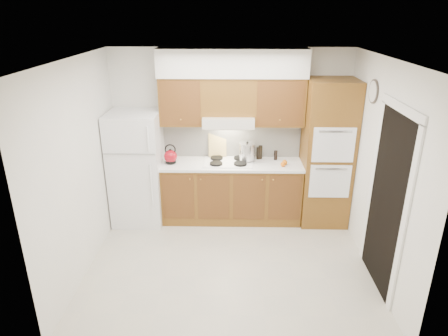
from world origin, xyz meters
name	(u,v)px	position (x,y,z in m)	size (l,w,h in m)	color
floor	(229,261)	(0.00, 0.00, 0.00)	(3.60, 3.60, 0.00)	#BAB4A3
ceiling	(230,59)	(0.00, 0.00, 2.60)	(3.60, 3.60, 0.00)	white
wall_back	(230,134)	(0.00, 1.50, 1.30)	(3.60, 0.02, 2.60)	white
wall_left	(81,169)	(-1.80, 0.00, 1.30)	(0.02, 3.00, 2.60)	white
wall_right	(380,171)	(1.80, 0.00, 1.30)	(0.02, 3.00, 2.60)	white
fridge	(137,168)	(-1.41, 1.14, 0.86)	(0.75, 0.72, 1.72)	white
base_cabinets	(231,192)	(0.02, 1.20, 0.45)	(2.11, 0.60, 0.90)	brown
countertop	(232,164)	(0.03, 1.19, 0.92)	(2.13, 0.62, 0.04)	white
backsplash	(232,139)	(0.02, 1.49, 1.22)	(2.11, 0.03, 0.56)	white
oven_cabinet	(327,154)	(1.44, 1.18, 1.10)	(0.70, 0.65, 2.20)	brown
upper_cab_left	(182,101)	(-0.71, 1.33, 1.85)	(0.63, 0.33, 0.70)	brown
upper_cab_right	(279,101)	(0.72, 1.33, 1.85)	(0.73, 0.33, 0.70)	brown
range_hood	(228,121)	(-0.02, 1.27, 1.57)	(0.75, 0.45, 0.15)	silver
upper_cab_over_hood	(229,96)	(-0.02, 1.33, 1.92)	(0.75, 0.33, 0.55)	brown
soffit	(232,63)	(0.03, 1.32, 2.40)	(2.13, 0.36, 0.40)	silver
cooktop	(228,162)	(-0.02, 1.21, 0.95)	(0.74, 0.50, 0.01)	white
doorway	(386,203)	(1.79, -0.35, 1.05)	(0.02, 0.90, 2.10)	black
wall_clock	(374,91)	(1.79, 0.55, 2.15)	(0.30, 0.30, 0.02)	#3F3833
kettle	(171,156)	(-0.89, 1.16, 1.05)	(0.20, 0.20, 0.20)	maroon
cutting_board	(217,145)	(-0.20, 1.45, 1.14)	(0.27, 0.02, 0.37)	#D5B96D
stock_pot	(247,152)	(0.26, 1.28, 1.09)	(0.24, 0.24, 0.25)	silver
condiment_a	(260,152)	(0.47, 1.38, 1.05)	(0.06, 0.06, 0.21)	black
condiment_b	(258,153)	(0.44, 1.38, 1.03)	(0.06, 0.06, 0.19)	black
condiment_c	(276,155)	(0.70, 1.34, 1.01)	(0.05, 0.05, 0.15)	black
orange_near	(283,164)	(0.78, 1.05, 0.98)	(0.07, 0.07, 0.07)	orange
orange_far	(285,162)	(0.82, 1.13, 0.98)	(0.08, 0.08, 0.08)	orange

